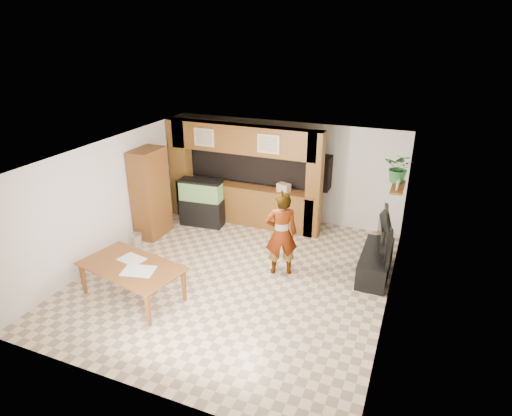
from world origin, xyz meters
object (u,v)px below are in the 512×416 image
at_px(television, 379,234).
at_px(person, 281,234).
at_px(aquarium, 202,203).
at_px(pantry_cabinet, 150,193).
at_px(dining_table, 131,282).

height_order(television, person, person).
bearing_deg(aquarium, pantry_cabinet, -137.45).
bearing_deg(pantry_cabinet, dining_table, -63.93).
bearing_deg(dining_table, aquarium, 107.13).
relative_size(pantry_cabinet, person, 1.20).
distance_m(aquarium, person, 3.04).
distance_m(aquarium, dining_table, 3.41).
relative_size(aquarium, dining_table, 0.63).
bearing_deg(aquarium, dining_table, -89.23).
bearing_deg(person, aquarium, -53.12).
height_order(aquarium, television, television).
relative_size(television, dining_table, 0.72).
xyz_separation_m(pantry_cabinet, dining_table, (1.20, -2.45, -0.74)).
xyz_separation_m(person, dining_table, (-2.31, -1.93, -0.56)).
height_order(person, dining_table, person).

